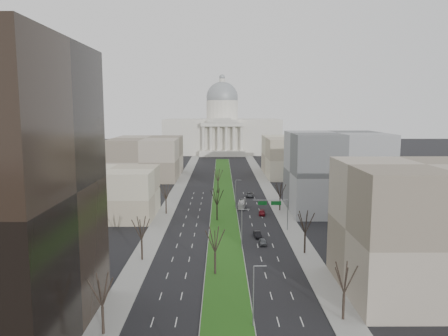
{
  "coord_description": "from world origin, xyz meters",
  "views": [
    {
      "loc": [
        -0.88,
        -38.91,
        31.01
      ],
      "look_at": [
        0.13,
        104.7,
        11.58
      ],
      "focal_mm": 35.0,
      "sensor_mm": 36.0,
      "label": 1
    }
  ],
  "objects_px": {
    "car_grey_near": "(263,242)",
    "car_black": "(257,234)",
    "car_red": "(262,213)",
    "box_van": "(242,204)",
    "car_grey_far": "(250,195)"
  },
  "relations": [
    {
      "from": "car_grey_near",
      "to": "box_van",
      "type": "relative_size",
      "value": 0.48
    },
    {
      "from": "car_grey_near",
      "to": "car_black",
      "type": "relative_size",
      "value": 0.91
    },
    {
      "from": "car_grey_near",
      "to": "car_red",
      "type": "distance_m",
      "value": 28.62
    },
    {
      "from": "car_grey_far",
      "to": "box_van",
      "type": "bearing_deg",
      "value": -99.29
    },
    {
      "from": "car_red",
      "to": "box_van",
      "type": "distance_m",
      "value": 10.75
    },
    {
      "from": "car_red",
      "to": "car_grey_far",
      "type": "bearing_deg",
      "value": 98.68
    },
    {
      "from": "car_black",
      "to": "car_red",
      "type": "height_order",
      "value": "car_black"
    },
    {
      "from": "car_black",
      "to": "car_grey_near",
      "type": "bearing_deg",
      "value": -89.2
    },
    {
      "from": "car_black",
      "to": "car_grey_far",
      "type": "bearing_deg",
      "value": 82.0
    },
    {
      "from": "car_red",
      "to": "box_van",
      "type": "height_order",
      "value": "box_van"
    },
    {
      "from": "car_red",
      "to": "car_black",
      "type": "bearing_deg",
      "value": -93.28
    },
    {
      "from": "car_black",
      "to": "box_van",
      "type": "distance_m",
      "value": 31.89
    },
    {
      "from": "car_grey_near",
      "to": "car_grey_far",
      "type": "xyz_separation_m",
      "value": [
        0.63,
        55.4,
        0.1
      ]
    },
    {
      "from": "car_grey_near",
      "to": "car_grey_far",
      "type": "height_order",
      "value": "car_grey_far"
    },
    {
      "from": "car_red",
      "to": "box_van",
      "type": "relative_size",
      "value": 0.56
    }
  ]
}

